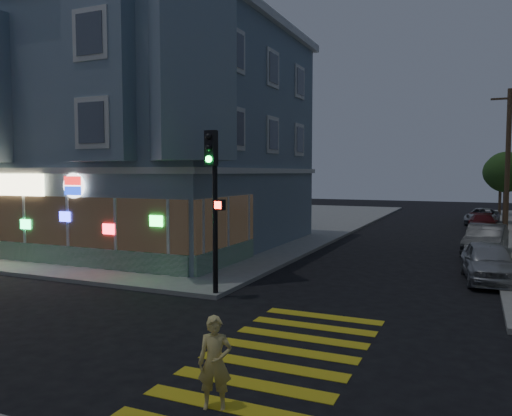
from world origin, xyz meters
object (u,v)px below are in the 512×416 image
Objects in this scene: street_tree_far at (501,172)px; parked_car_d at (482,216)px; parked_car_c at (483,223)px; fire_hydrant at (500,247)px; running_child at (215,363)px; street_tree_near at (506,172)px; parked_car_a at (489,262)px; utility_pole at (508,159)px; traffic_signal at (213,184)px; parked_car_b at (486,241)px.

street_tree_far is 9.10m from parked_car_d.
parked_car_c is 5.01× the size of fire_hydrant.
parked_car_c is at bearing 60.13° from running_child.
street_tree_far is (0.00, 8.00, 0.00)m from street_tree_near.
parked_car_c is at bearing 93.17° from fire_hydrant.
street_tree_far is 1.26× the size of parked_car_a.
street_tree_near is 6.53× the size of fire_hydrant.
utility_pole reaches higher than parked_car_a.
fire_hydrant is at bearing 56.09° from traffic_signal.
parked_car_b is 1.02× the size of parked_car_d.
running_child is 0.35× the size of parked_car_d.
utility_pole reaches higher than street_tree_far.
traffic_signal is (-9.38, -27.83, -0.36)m from street_tree_near.
traffic_signal reaches higher than parked_car_c.
traffic_signal is (-7.88, -27.48, 2.96)m from parked_car_d.
parked_car_a reaches higher than parked_car_c.
street_tree_far is 6.53× the size of fire_hydrant.
street_tree_far is at bearing 93.74° from parked_car_b.
utility_pole is 7.15m from parked_car_d.
parked_car_c is at bearing -82.08° from parked_car_d.
street_tree_far is 29.92m from parked_car_a.
parked_car_a reaches higher than parked_car_d.
street_tree_near is 16.76m from fire_hydrant.
street_tree_near is 6.65m from parked_car_c.
traffic_signal is at bearing -126.56° from fire_hydrant.
utility_pole is at bearing -91.91° from street_tree_near.
parked_car_c is 0.91× the size of parked_car_d.
parked_car_d is at bearing 76.65° from traffic_signal.
utility_pole is 29.06m from running_child.
street_tree_near is at bearing -90.00° from street_tree_far.
parked_car_a reaches higher than fire_hydrant.
traffic_signal is at bearing 97.54° from running_child.
fire_hydrant is (0.60, -0.54, -0.17)m from parked_car_b.
street_tree_near is 29.37m from traffic_signal.
fire_hydrant is at bearing -34.85° from parked_car_b.
street_tree_near is 1.05× the size of traffic_signal.
utility_pole reaches higher than fire_hydrant.
parked_car_a is 0.94× the size of parked_car_d.
parked_car_d is at bearing -166.99° from street_tree_near.
parked_car_a is (4.38, 12.50, -0.06)m from running_child.
street_tree_far is at bearing 77.98° from traffic_signal.
running_child is (-5.88, -34.21, -3.15)m from street_tree_near.
parked_car_b is (-1.50, -15.85, -3.19)m from street_tree_near.
parked_car_d is at bearing 86.09° from parked_car_c.
utility_pole is 2.22× the size of parked_car_c.
parked_car_a is 0.83× the size of traffic_signal.
traffic_signal is at bearing -113.39° from parked_car_c.
fire_hydrant is at bearing -93.14° from street_tree_near.
utility_pole is at bearing 69.84° from traffic_signal.
street_tree_near is 34.85m from running_child.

